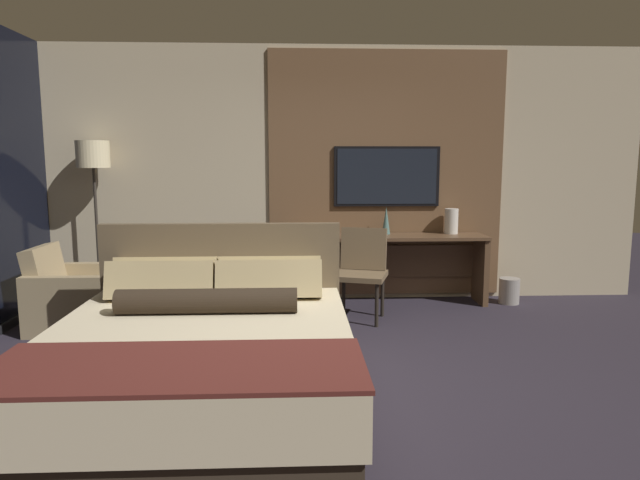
{
  "coord_description": "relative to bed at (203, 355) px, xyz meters",
  "views": [
    {
      "loc": [
        -0.3,
        -3.77,
        1.58
      ],
      "look_at": [
        -0.08,
        1.02,
        0.89
      ],
      "focal_mm": 32.0,
      "sensor_mm": 36.0,
      "label": 1
    }
  ],
  "objects": [
    {
      "name": "tv",
      "position": [
        1.62,
        2.74,
        1.06
      ],
      "size": [
        1.17,
        0.04,
        0.66
      ],
      "color": "black"
    },
    {
      "name": "wall_back_tv_panel",
      "position": [
        1.0,
        2.81,
        1.07
      ],
      "size": [
        7.2,
        0.09,
        2.8
      ],
      "color": "#BCAD8E",
      "rests_on": "ground_plane"
    },
    {
      "name": "desk_chair",
      "position": [
        1.25,
        1.97,
        0.21
      ],
      "size": [
        0.61,
        0.61,
        0.89
      ],
      "rotation": [
        0.0,
        0.0,
        -0.3
      ],
      "color": "brown",
      "rests_on": "ground_plane"
    },
    {
      "name": "waste_bin",
      "position": [
        2.95,
        2.45,
        -0.19
      ],
      "size": [
        0.22,
        0.22,
        0.28
      ],
      "color": "gray",
      "rests_on": "ground_plane"
    },
    {
      "name": "vase_short",
      "position": [
        2.33,
        2.63,
        0.57
      ],
      "size": [
        0.15,
        0.15,
        0.28
      ],
      "color": "silver",
      "rests_on": "desk"
    },
    {
      "name": "ground_plane",
      "position": [
        0.89,
        0.22,
        -0.33
      ],
      "size": [
        16.0,
        16.0,
        0.0
      ],
      "primitive_type": "plane",
      "color": "#28232D"
    },
    {
      "name": "desk",
      "position": [
        1.62,
        2.56,
        0.19
      ],
      "size": [
        2.1,
        0.46,
        0.76
      ],
      "color": "brown",
      "rests_on": "ground_plane"
    },
    {
      "name": "vase_tall",
      "position": [
        1.6,
        2.63,
        0.58
      ],
      "size": [
        0.09,
        0.09,
        0.3
      ],
      "color": "#4C706B",
      "rests_on": "desk"
    },
    {
      "name": "floor_lamp",
      "position": [
        -1.51,
        2.55,
        1.16
      ],
      "size": [
        0.34,
        0.34,
        1.77
      ],
      "color": "#282623",
      "rests_on": "ground_plane"
    },
    {
      "name": "bed",
      "position": [
        0.0,
        0.0,
        0.0
      ],
      "size": [
        1.9,
        2.2,
        1.07
      ],
      "color": "#33281E",
      "rests_on": "ground_plane"
    },
    {
      "name": "armchair_by_window",
      "position": [
        -1.48,
        1.77,
        -0.06
      ],
      "size": [
        0.77,
        0.78,
        0.78
      ],
      "rotation": [
        0.0,
        0.0,
        1.57
      ],
      "color": "#998460",
      "rests_on": "ground_plane"
    }
  ]
}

